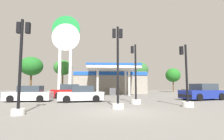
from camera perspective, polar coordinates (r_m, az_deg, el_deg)
name	(u,v)px	position (r m, az deg, el deg)	size (l,w,h in m)	color
ground_plane	(118,111)	(9.70, 2.00, -13.57)	(90.00, 90.00, 0.00)	slate
gas_station	(110,82)	(32.14, -0.73, -4.00)	(12.70, 13.42, 4.49)	gray
station_pole_sign	(66,43)	(29.31, -15.09, 8.57)	(4.50, 0.56, 12.94)	white
car_0	(203,93)	(19.63, 27.88, -6.62)	(4.84, 2.98, 1.62)	black
car_1	(29,94)	(17.31, -25.74, -7.27)	(3.98, 1.87, 1.41)	black
car_2	(202,91)	(24.63, 27.69, -6.22)	(4.62, 2.21, 1.63)	black
car_3	(70,92)	(20.99, -13.75, -6.99)	(4.73, 2.80, 1.59)	black
car_4	(81,94)	(15.67, -10.22, -7.96)	(4.21, 2.37, 1.42)	black
traffic_signal_0	(118,79)	(10.68, 1.93, -2.85)	(0.73, 0.73, 5.15)	silver
traffic_signal_1	(20,75)	(9.63, -28.15, -1.34)	(0.65, 0.67, 4.75)	silver
traffic_signal_2	(187,90)	(12.75, 23.53, -6.03)	(0.75, 0.75, 4.25)	silver
traffic_signal_3	(135,88)	(13.62, 7.80, -6.03)	(0.77, 0.77, 4.69)	silver
tree_0	(31,66)	(40.43, -25.16, 1.14)	(4.70, 4.70, 7.58)	brown
tree_1	(63,68)	(36.70, -15.97, 0.73)	(3.75, 3.75, 6.66)	brown
tree_2	(102,73)	(37.82, -3.20, -0.85)	(3.41, 3.41, 5.96)	brown
tree_3	(140,70)	(38.94, 9.42, -0.02)	(3.49, 3.49, 6.65)	brown
tree_4	(173,75)	(42.14, 19.57, -1.61)	(3.33, 3.33, 5.47)	brown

